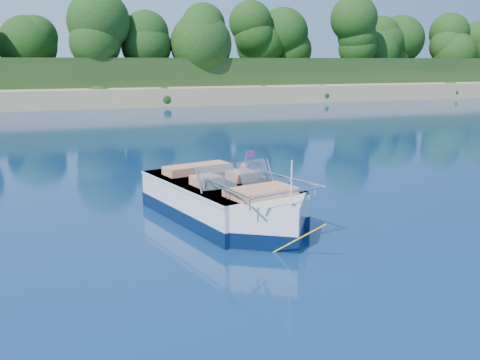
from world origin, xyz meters
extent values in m
plane|color=#091C44|center=(0.00, 0.00, 0.00)|extent=(160.00, 160.00, 0.00)
cube|color=tan|center=(0.00, 38.00, 0.50)|extent=(170.00, 8.00, 2.00)
cube|color=#183515|center=(0.00, 65.00, 1.00)|extent=(170.00, 56.00, 6.00)
cylinder|color=black|center=(0.00, 42.00, 3.30)|extent=(0.44, 0.44, 3.60)
sphere|color=black|center=(0.00, 42.00, 6.72)|extent=(5.94, 5.94, 5.94)
cylinder|color=black|center=(20.00, 40.00, 2.80)|extent=(0.44, 0.44, 2.60)
sphere|color=black|center=(20.00, 40.00, 5.27)|extent=(4.29, 4.29, 4.29)
cube|color=silver|center=(1.20, 2.55, 0.34)|extent=(3.09, 4.57, 1.16)
cube|color=silver|center=(1.64, 0.62, 0.34)|extent=(2.16, 2.16, 1.16)
cube|color=#061534|center=(1.20, 2.55, 0.18)|extent=(3.13, 4.62, 0.33)
cube|color=#061534|center=(1.64, 0.62, 0.18)|extent=(2.20, 2.20, 0.33)
cube|color=tan|center=(1.12, 2.88, 0.66)|extent=(2.38, 3.25, 0.11)
cube|color=silver|center=(1.20, 2.55, 0.89)|extent=(3.13, 4.58, 0.07)
cube|color=black|center=(0.69, 4.79, 0.39)|extent=(0.68, 0.51, 1.00)
cube|color=#8C9EA5|center=(0.88, 1.69, 1.21)|extent=(0.88, 0.36, 0.54)
cube|color=#8C9EA5|center=(1.86, 1.91, 1.21)|extent=(0.91, 0.58, 0.54)
cube|color=tan|center=(0.77, 2.17, 0.92)|extent=(0.73, 0.73, 0.44)
cube|color=tan|center=(1.74, 2.40, 0.92)|extent=(0.73, 0.73, 0.44)
cube|color=tan|center=(0.95, 3.63, 0.92)|extent=(1.82, 0.98, 0.42)
cube|color=tan|center=(1.59, 0.83, 0.90)|extent=(1.61, 1.13, 0.38)
cylinder|color=silver|center=(1.83, -0.20, 1.39)|extent=(0.04, 0.04, 0.94)
cube|color=red|center=(1.76, 1.89, 1.65)|extent=(0.24, 0.07, 0.15)
cube|color=silver|center=(1.84, -0.25, 0.95)|extent=(0.12, 0.09, 0.06)
cylinder|color=yellow|center=(1.76, -0.66, 0.39)|extent=(0.67, 1.02, 0.85)
torus|color=yellow|center=(2.52, 4.34, 0.08)|extent=(1.51, 1.51, 0.32)
torus|color=red|center=(2.52, 4.34, 0.10)|extent=(1.25, 1.25, 0.11)
imported|color=tan|center=(2.50, 4.44, 0.00)|extent=(0.70, 0.86, 1.54)
camera|label=1|loc=(-2.68, -9.52, 3.77)|focal=40.00mm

